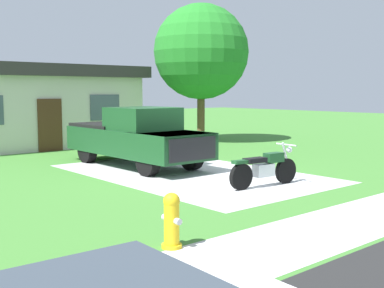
# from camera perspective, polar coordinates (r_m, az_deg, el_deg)

# --- Properties ---
(ground_plane) EXTENTS (80.00, 80.00, 0.00)m
(ground_plane) POSITION_cam_1_polar(r_m,az_deg,el_deg) (14.44, -0.20, -3.43)
(ground_plane) COLOR #427F32
(driveway_pad) EXTENTS (5.04, 8.16, 0.01)m
(driveway_pad) POSITION_cam_1_polar(r_m,az_deg,el_deg) (14.44, -0.20, -3.42)
(driveway_pad) COLOR #BDBDBD
(driveway_pad) RESTS_ON ground
(sidewalk_strip) EXTENTS (36.00, 1.80, 0.01)m
(sidewalk_strip) POSITION_cam_1_polar(r_m,az_deg,el_deg) (10.68, 21.25, -7.31)
(sidewalk_strip) COLOR silver
(sidewalk_strip) RESTS_ON ground
(motorcycle) EXTENTS (2.21, 0.70, 1.09)m
(motorcycle) POSITION_cam_1_polar(r_m,az_deg,el_deg) (12.55, 8.47, -2.78)
(motorcycle) COLOR black
(motorcycle) RESTS_ON ground
(pickup_truck) EXTENTS (2.04, 5.64, 1.90)m
(pickup_truck) POSITION_cam_1_polar(r_m,az_deg,el_deg) (15.88, -6.66, 0.88)
(pickup_truck) COLOR black
(pickup_truck) RESTS_ON ground
(fire_hydrant) EXTENTS (0.32, 0.40, 0.87)m
(fire_hydrant) POSITION_cam_1_polar(r_m,az_deg,el_deg) (7.65, -2.39, -8.93)
(fire_hydrant) COLOR yellow
(fire_hydrant) RESTS_ON ground
(shade_tree) EXTENTS (4.45, 4.45, 6.45)m
(shade_tree) POSITION_cam_1_polar(r_m,az_deg,el_deg) (23.30, 1.06, 10.65)
(shade_tree) COLOR brown
(shade_tree) RESTS_ON ground
(neighbor_house) EXTENTS (9.60, 5.60, 3.50)m
(neighbor_house) POSITION_cam_1_polar(r_m,az_deg,el_deg) (22.64, -18.88, 4.30)
(neighbor_house) COLOR beige
(neighbor_house) RESTS_ON ground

